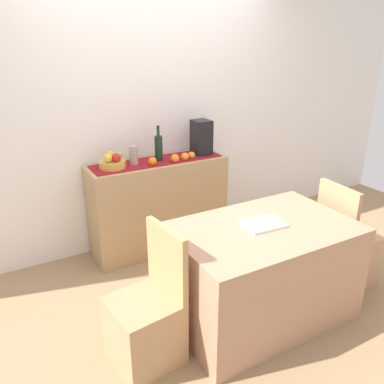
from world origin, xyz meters
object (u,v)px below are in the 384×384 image
(coffee_maker, at_px, (201,138))
(chair_near_window, at_px, (147,325))
(ceramic_vase, at_px, (134,155))
(chair_by_corner, at_px, (345,253))
(fruit_bowl, at_px, (112,164))
(wine_bottle, at_px, (159,148))
(sideboard_console, at_px, (159,205))
(open_book, at_px, (263,224))
(dining_table, at_px, (261,272))

(coffee_maker, height_order, chair_near_window, coffee_maker)
(ceramic_vase, height_order, chair_by_corner, ceramic_vase)
(chair_by_corner, bearing_deg, coffee_maker, 116.43)
(fruit_bowl, relative_size, wine_bottle, 0.70)
(sideboard_console, height_order, wine_bottle, wine_bottle)
(fruit_bowl, height_order, open_book, fruit_bowl)
(coffee_maker, xyz_separation_m, chair_near_window, (-1.15, -1.30, -0.79))
(wine_bottle, height_order, chair_by_corner, wine_bottle)
(wine_bottle, bearing_deg, chair_near_window, -118.32)
(open_book, height_order, chair_by_corner, chair_by_corner)
(sideboard_console, relative_size, chair_near_window, 1.44)
(sideboard_console, xyz_separation_m, dining_table, (0.22, -1.30, -0.08))
(wine_bottle, bearing_deg, ceramic_vase, -180.00)
(chair_by_corner, bearing_deg, sideboard_console, 130.63)
(dining_table, xyz_separation_m, chair_by_corner, (0.90, 0.00, -0.10))
(coffee_maker, height_order, open_book, coffee_maker)
(sideboard_console, distance_m, ceramic_vase, 0.58)
(dining_table, relative_size, chair_by_corner, 1.41)
(ceramic_vase, bearing_deg, fruit_bowl, 180.00)
(coffee_maker, distance_m, open_book, 1.34)
(coffee_maker, relative_size, open_book, 1.20)
(sideboard_console, height_order, dining_table, sideboard_console)
(sideboard_console, bearing_deg, fruit_bowl, 180.00)
(dining_table, distance_m, chair_by_corner, 0.91)
(coffee_maker, distance_m, dining_table, 1.49)
(ceramic_vase, distance_m, chair_near_window, 1.55)
(fruit_bowl, bearing_deg, open_book, -63.33)
(ceramic_vase, bearing_deg, chair_by_corner, -44.06)
(fruit_bowl, bearing_deg, chair_near_window, -101.14)
(dining_table, bearing_deg, sideboard_console, 99.43)
(chair_near_window, bearing_deg, chair_by_corner, -0.04)
(ceramic_vase, xyz_separation_m, open_book, (0.44, -1.28, -0.23))
(fruit_bowl, height_order, chair_near_window, fruit_bowl)
(wine_bottle, xyz_separation_m, dining_table, (0.20, -1.30, -0.65))
(fruit_bowl, relative_size, chair_near_window, 0.26)
(dining_table, height_order, open_book, open_book)
(sideboard_console, xyz_separation_m, wine_bottle, (0.02, 0.00, 0.57))
(fruit_bowl, bearing_deg, chair_by_corner, -40.12)
(wine_bottle, bearing_deg, open_book, -81.12)
(ceramic_vase, xyz_separation_m, dining_table, (0.44, -1.30, -0.61))
(sideboard_console, xyz_separation_m, chair_by_corner, (1.11, -1.30, -0.18))
(wine_bottle, height_order, open_book, wine_bottle)
(coffee_maker, bearing_deg, ceramic_vase, 180.00)
(chair_by_corner, bearing_deg, chair_near_window, 179.96)
(coffee_maker, bearing_deg, wine_bottle, 180.00)
(ceramic_vase, bearing_deg, open_book, -70.87)
(dining_table, bearing_deg, chair_by_corner, 0.05)
(fruit_bowl, relative_size, chair_by_corner, 0.26)
(dining_table, bearing_deg, ceramic_vase, 108.85)
(sideboard_console, bearing_deg, coffee_maker, 0.00)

